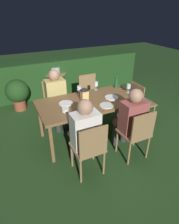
{
  "coord_description": "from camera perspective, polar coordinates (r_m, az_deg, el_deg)",
  "views": [
    {
      "loc": [
        -1.26,
        -2.63,
        2.17
      ],
      "look_at": [
        0.0,
        0.0,
        0.52
      ],
      "focal_mm": 30.14,
      "sensor_mm": 36.0,
      "label": 1
    }
  ],
  "objects": [
    {
      "name": "plate_b",
      "position": [
        3.17,
        -7.18,
        2.62
      ],
      "size": [
        0.23,
        0.23,
        0.01
      ],
      "primitive_type": "cylinder",
      "color": "white",
      "rests_on": "dining_table"
    },
    {
      "name": "wine_glass_a",
      "position": [
        3.45,
        -3.18,
        7.08
      ],
      "size": [
        0.08,
        0.08,
        0.17
      ],
      "color": "silver",
      "rests_on": "dining_table"
    },
    {
      "name": "plate_a",
      "position": [
        3.1,
        5.2,
        2.01
      ],
      "size": [
        0.23,
        0.23,
        0.01
      ],
      "primitive_type": "cylinder",
      "color": "silver",
      "rests_on": "dining_table"
    },
    {
      "name": "chair_side_right_a",
      "position": [
        3.95,
        -10.55,
        3.77
      ],
      "size": [
        0.42,
        0.4,
        0.87
      ],
      "color": "#937047",
      "rests_on": "ground"
    },
    {
      "name": "hedge_backdrop",
      "position": [
        5.47,
        -11.18,
        10.87
      ],
      "size": [
        5.02,
        0.79,
        0.94
      ],
      "primitive_type": "cube",
      "color": "#1E4219",
      "rests_on": "ground"
    },
    {
      "name": "person_in_rust",
      "position": [
        3.01,
        12.23,
        -1.81
      ],
      "size": [
        0.38,
        0.47,
        1.15
      ],
      "color": "#9E4C47",
      "rests_on": "ground"
    },
    {
      "name": "bowl_bread",
      "position": [
        3.02,
        -1.6,
        1.69
      ],
      "size": [
        0.16,
        0.16,
        0.04
      ],
      "color": "#9E5138",
      "rests_on": "dining_table"
    },
    {
      "name": "bowl_olives",
      "position": [
        2.93,
        -7.35,
        0.71
      ],
      "size": [
        0.11,
        0.11,
        0.06
      ],
      "color": "silver",
      "rests_on": "dining_table"
    },
    {
      "name": "person_in_mustard",
      "position": [
        3.72,
        -9.91,
        4.71
      ],
      "size": [
        0.38,
        0.47,
        1.15
      ],
      "color": "tan",
      "rests_on": "ground"
    },
    {
      "name": "plate_c",
      "position": [
        3.38,
        6.66,
        4.42
      ],
      "size": [
        0.24,
        0.24,
        0.01
      ],
      "primitive_type": "cylinder",
      "color": "white",
      "rests_on": "dining_table"
    },
    {
      "name": "wine_glass_c",
      "position": [
        3.61,
        11.77,
        7.53
      ],
      "size": [
        0.08,
        0.08,
        0.17
      ],
      "color": "silver",
      "rests_on": "dining_table"
    },
    {
      "name": "chair_side_left_b",
      "position": [
        2.97,
        14.15,
        -6.07
      ],
      "size": [
        0.42,
        0.4,
        0.87
      ],
      "color": "#937047",
      "rests_on": "ground"
    },
    {
      "name": "green_bottle_on_table",
      "position": [
        3.81,
        8.14,
        8.88
      ],
      "size": [
        0.07,
        0.07,
        0.29
      ],
      "color": "#1E5B2D",
      "rests_on": "dining_table"
    },
    {
      "name": "chair_side_right_b",
      "position": [
        4.2,
        -0.01,
        5.87
      ],
      "size": [
        0.42,
        0.4,
        0.87
      ],
      "color": "#937047",
      "rests_on": "ground"
    },
    {
      "name": "ground_plane",
      "position": [
        3.64,
        -0.0,
        -7.11
      ],
      "size": [
        16.0,
        16.0,
        0.0
      ],
      "primitive_type": "plane",
      "color": "#26471E"
    },
    {
      "name": "chair_head_far",
      "position": [
        3.94,
        15.11,
        3.12
      ],
      "size": [
        0.4,
        0.42,
        0.87
      ],
      "color": "#937047",
      "rests_on": "ground"
    },
    {
      "name": "dining_table",
      "position": [
        3.28,
        -0.0,
        2.53
      ],
      "size": [
        1.78,
        0.89,
        0.74
      ],
      "color": "brown",
      "rests_on": "ground"
    },
    {
      "name": "lantern_centerpiece",
      "position": [
        3.16,
        -1.58,
        5.51
      ],
      "size": [
        0.15,
        0.15,
        0.27
      ],
      "color": "black",
      "rests_on": "dining_table"
    },
    {
      "name": "person_in_cream",
      "position": [
        2.66,
        -1.81,
        -5.72
      ],
      "size": [
        0.38,
        0.47,
        1.15
      ],
      "color": "white",
      "rests_on": "ground"
    },
    {
      "name": "potted_plant_corner",
      "position": [
        4.65,
        -20.97,
        5.51
      ],
      "size": [
        0.53,
        0.53,
        0.74
      ],
      "color": "brown",
      "rests_on": "ground"
    },
    {
      "name": "side_table",
      "position": [
        5.2,
        -10.12,
        9.36
      ],
      "size": [
        0.57,
        0.57,
        0.62
      ],
      "color": "#937047",
      "rests_on": "ground"
    },
    {
      "name": "wine_glass_b",
      "position": [
        3.65,
        2.0,
        8.4
      ],
      "size": [
        0.08,
        0.08,
        0.17
      ],
      "color": "silver",
      "rests_on": "dining_table"
    },
    {
      "name": "ice_bucket",
      "position": [
        5.1,
        -10.42,
        12.59
      ],
      "size": [
        0.26,
        0.26,
        0.34
      ],
      "color": "#B2B7BF",
      "rests_on": "side_table"
    },
    {
      "name": "chair_side_left_a",
      "position": [
        2.61,
        0.02,
        -10.69
      ],
      "size": [
        0.42,
        0.4,
        0.87
      ],
      "color": "#937047",
      "rests_on": "ground"
    }
  ]
}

